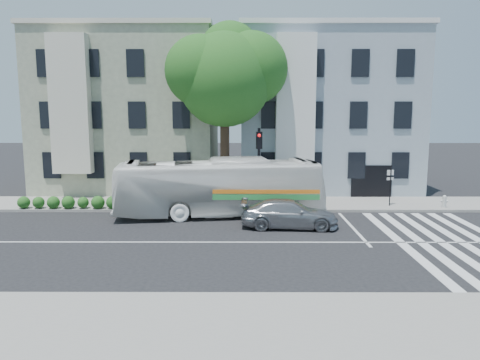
{
  "coord_description": "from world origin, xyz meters",
  "views": [
    {
      "loc": [
        1.03,
        -19.85,
        5.81
      ],
      "look_at": [
        0.95,
        2.41,
        2.4
      ],
      "focal_mm": 35.0,
      "sensor_mm": 36.0,
      "label": 1
    }
  ],
  "objects_px": {
    "traffic_signal": "(259,158)",
    "fire_hydrant": "(444,201)",
    "bus": "(219,187)",
    "sedan": "(289,214)"
  },
  "relations": [
    {
      "from": "sedan",
      "to": "fire_hydrant",
      "type": "height_order",
      "value": "sedan"
    },
    {
      "from": "sedan",
      "to": "fire_hydrant",
      "type": "distance_m",
      "value": 10.25
    },
    {
      "from": "bus",
      "to": "fire_hydrant",
      "type": "relative_size",
      "value": 15.77
    },
    {
      "from": "traffic_signal",
      "to": "fire_hydrant",
      "type": "xyz_separation_m",
      "value": [
        10.75,
        0.35,
        -2.54
      ]
    },
    {
      "from": "traffic_signal",
      "to": "fire_hydrant",
      "type": "height_order",
      "value": "traffic_signal"
    },
    {
      "from": "bus",
      "to": "sedan",
      "type": "bearing_deg",
      "value": -134.39
    },
    {
      "from": "bus",
      "to": "fire_hydrant",
      "type": "height_order",
      "value": "bus"
    },
    {
      "from": "bus",
      "to": "sedan",
      "type": "height_order",
      "value": "bus"
    },
    {
      "from": "traffic_signal",
      "to": "bus",
      "type": "bearing_deg",
      "value": -163.65
    },
    {
      "from": "bus",
      "to": "fire_hydrant",
      "type": "bearing_deg",
      "value": -91.52
    }
  ]
}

